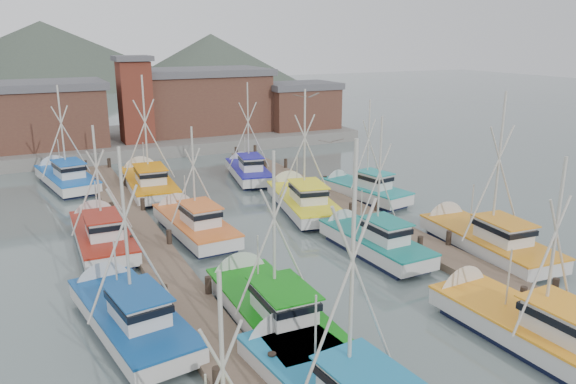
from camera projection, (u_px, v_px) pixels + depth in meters
name	position (u px, v px, depth m)	size (l,w,h in m)	color
ground	(305.00, 263.00, 29.86)	(260.00, 260.00, 0.00)	#526260
dock_left	(156.00, 255.00, 30.36)	(2.30, 46.00, 1.50)	brown
dock_right	(372.00, 219.00, 36.25)	(2.30, 46.00, 1.50)	brown
quay	(149.00, 140.00, 61.74)	(44.00, 16.00, 1.20)	slate
shed_left	(38.00, 114.00, 54.36)	(12.72, 8.48, 6.20)	brown
shed_center	(200.00, 100.00, 63.16)	(14.84, 9.54, 6.90)	brown
shed_right	(299.00, 105.00, 65.42)	(8.48, 6.36, 5.20)	brown
lookout_tower	(135.00, 99.00, 56.09)	(3.60, 3.60, 8.50)	#5F261B
distant_hills	(13.00, 87.00, 130.64)	(175.00, 140.00, 42.00)	#424D40
boat_1	(526.00, 326.00, 22.09)	(3.48, 9.65, 8.47)	black
boat_4	(268.00, 307.00, 23.62)	(3.43, 9.50, 8.34)	black
boat_5	(370.00, 240.00, 31.24)	(3.32, 8.27, 8.33)	black
boat_6	(127.00, 313.00, 23.05)	(4.05, 9.32, 8.52)	black
boat_7	(481.00, 238.00, 31.54)	(3.98, 9.55, 9.79)	black
boat_8	(192.00, 223.00, 34.13)	(3.27, 8.95, 7.41)	black
boat_9	(301.00, 200.00, 38.95)	(4.72, 10.05, 9.22)	black
boat_10	(101.00, 234.00, 32.28)	(3.32, 9.11, 7.84)	black
boat_11	(361.00, 189.00, 41.52)	(3.82, 8.14, 7.95)	black
boat_12	(148.00, 182.00, 43.66)	(4.00, 10.20, 9.84)	black
boat_13	(247.00, 171.00, 47.30)	(3.94, 8.60, 8.73)	black
boat_14	(65.00, 177.00, 45.09)	(4.38, 9.75, 8.88)	black
gull_near	(306.00, 96.00, 26.78)	(1.54, 0.66, 0.24)	gray
gull_far	(331.00, 141.00, 31.69)	(1.54, 0.66, 0.24)	gray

